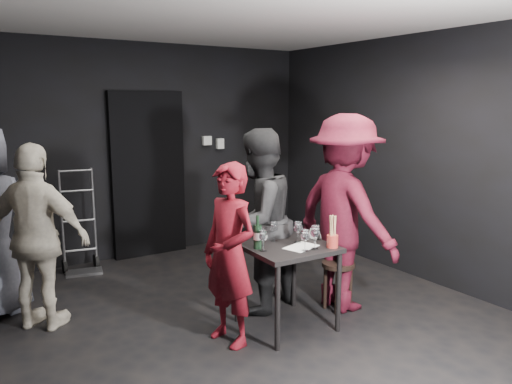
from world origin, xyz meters
TOP-DOWN VIEW (x-y plane):
  - floor at (0.00, 0.00)m, footprint 4.50×5.00m
  - ceiling at (0.00, 0.00)m, footprint 4.50×5.00m
  - wall_back at (0.00, 2.50)m, footprint 4.50×0.04m
  - wall_right at (2.25, 0.00)m, footprint 0.04×5.00m
  - doorway at (0.00, 2.44)m, footprint 0.95×0.10m
  - wallbox_upper at (0.85, 2.45)m, footprint 0.12×0.06m
  - wallbox_lower at (1.05, 2.45)m, footprint 0.10×0.06m
  - hand_truck at (-0.94, 2.21)m, footprint 0.40×0.34m
  - tasting_table at (0.25, -0.25)m, footprint 0.72×0.72m
  - stool at (0.87, -0.22)m, footprint 0.31×0.31m
  - server_red at (-0.32, -0.23)m, footprint 0.46×0.61m
  - woman_black at (0.24, 0.21)m, footprint 1.09×0.82m
  - man_maroon at (0.97, -0.18)m, footprint 0.78×1.53m
  - bystander_cream at (-1.58, 0.89)m, footprint 1.09×1.08m
  - tasting_mat at (0.30, -0.38)m, footprint 0.33×0.27m
  - wine_glass_a at (-0.03, -0.30)m, footprint 0.08×0.08m
  - wine_glass_b at (0.03, -0.17)m, footprint 0.07×0.07m
  - wine_glass_c at (0.21, -0.10)m, footprint 0.09×0.09m
  - wine_glass_d at (0.26, -0.48)m, footprint 0.10×0.10m
  - wine_glass_e at (0.37, -0.48)m, footprint 0.11×0.11m
  - wine_glass_f at (0.36, -0.25)m, footprint 0.10×0.10m
  - wine_bottle at (-0.03, -0.21)m, footprint 0.07×0.07m
  - breadstick_cup at (0.52, -0.52)m, footprint 0.10×0.10m
  - reserved_card at (0.56, -0.23)m, footprint 0.08×0.12m

SIDE VIEW (x-z plane):
  - floor at x=0.00m, z-range -0.01..0.01m
  - hand_truck at x=-0.94m, z-range -0.39..0.83m
  - stool at x=0.87m, z-range 0.13..0.60m
  - tasting_table at x=0.25m, z-range 0.28..1.03m
  - server_red at x=-0.32m, z-range 0.00..1.50m
  - tasting_mat at x=0.30m, z-range 0.75..0.75m
  - reserved_card at x=0.56m, z-range 0.75..0.84m
  - wine_glass_b at x=0.03m, z-range 0.75..0.93m
  - wine_glass_a at x=-0.03m, z-range 0.75..0.94m
  - wine_glass_c at x=0.21m, z-range 0.75..0.94m
  - wine_glass_d at x=0.26m, z-range 0.75..0.95m
  - wine_glass_f at x=0.36m, z-range 0.75..0.96m
  - wine_bottle at x=-0.03m, z-range 0.72..1.00m
  - wine_glass_e at x=0.37m, z-range 0.75..0.97m
  - breadstick_cup at x=0.52m, z-range 0.74..1.03m
  - bystander_cream at x=-1.58m, z-range 0.00..1.78m
  - woman_black at x=0.24m, z-range 0.00..2.00m
  - doorway at x=0.00m, z-range 0.00..2.10m
  - man_maroon at x=0.97m, z-range 0.00..2.31m
  - wall_back at x=0.00m, z-range 0.00..2.70m
  - wall_right at x=2.25m, z-range 0.00..2.70m
  - wallbox_lower at x=1.05m, z-range 1.33..1.47m
  - wallbox_upper at x=0.85m, z-range 1.39..1.51m
  - ceiling at x=0.00m, z-range 2.69..2.71m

